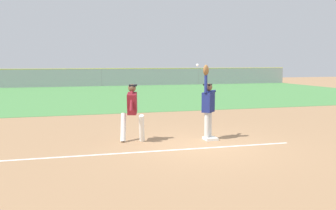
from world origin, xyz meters
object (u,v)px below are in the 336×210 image
Objects in this scene: first_base at (210,139)px; parked_car_green at (139,78)px; runner at (132,109)px; parked_car_blue at (96,78)px; baseball at (197,65)px; parked_car_black at (44,79)px; fielder at (208,103)px.

parked_car_green reaches higher than first_base.
parked_car_blue is (1.59, 28.98, -0.32)m from runner.
parked_car_blue is (-0.34, 29.23, -1.59)m from baseball.
first_base is at bearing -75.84° from parked_car_black.
parked_car_black is 9.71m from parked_car_green.
parked_car_black is at bearing -179.29° from parked_car_blue.
first_base is 1.08m from fielder.
fielder is at bearing -89.78° from parked_car_blue.
baseball is at bearing -100.64° from parked_car_green.
first_base is 0.17× the size of fielder.
fielder is 0.51× the size of parked_car_black.
parked_car_green is at bearing 81.83° from baseball.
runner reaches higher than first_base.
fielder is 30.81× the size of baseball.
fielder reaches higher than parked_car_black.
baseball is 29.04m from parked_car_green.
runner is at bearing -104.49° from parked_car_green.
fielder is 29.03m from parked_car_green.
parked_car_blue is at bearing 102.70° from runner.
parked_car_black is (-5.98, 29.20, 0.63)m from first_base.
first_base is 29.38m from parked_car_blue.
first_base is at bearing -18.41° from baseball.
baseball is 29.28m from parked_car_blue.
baseball is 0.02× the size of parked_car_black.
baseball is (-0.39, 0.13, 2.23)m from first_base.
runner is 29.03m from parked_car_blue.
parked_car_blue is (-0.74, 29.36, 0.63)m from first_base.
baseball reaches higher than fielder.
baseball is at bearing -90.42° from parked_car_blue.
first_base is at bearing -89.66° from parked_car_blue.
fielder is 0.51× the size of parked_car_blue.
first_base is 0.09× the size of parked_car_blue.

